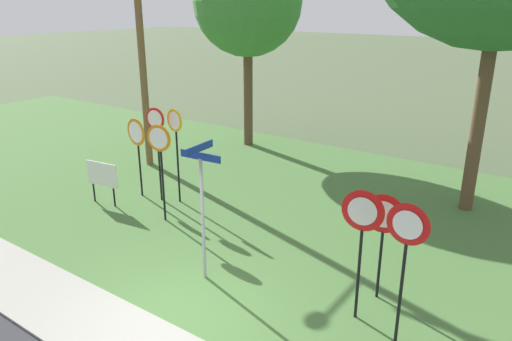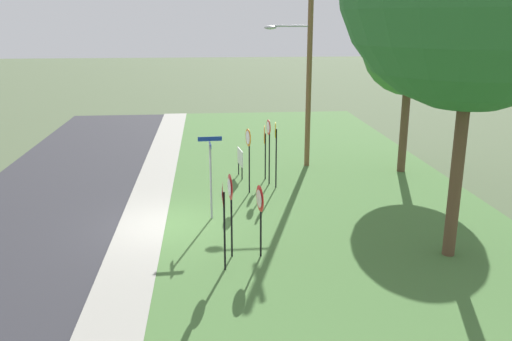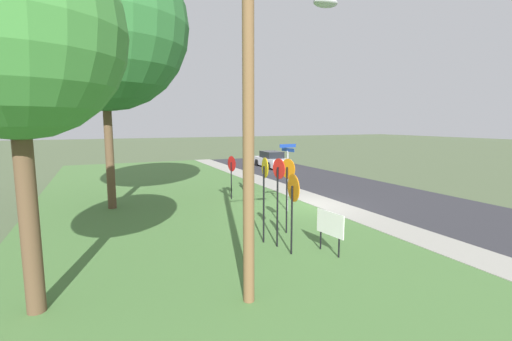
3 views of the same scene
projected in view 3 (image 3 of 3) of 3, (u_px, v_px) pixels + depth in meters
ground_plane at (311, 206)px, 16.60m from camera, size 160.00×160.00×0.00m
road_asphalt at (388, 197)px, 18.53m from camera, size 44.00×6.40×0.01m
sidewalk_strip at (325, 203)px, 16.92m from camera, size 44.00×1.60×0.06m
grass_median at (184, 219)px, 14.18m from camera, size 44.00×12.00×0.04m
stop_sign_near_left at (278, 184)px, 10.75m from camera, size 0.62×0.12×2.76m
stop_sign_near_right at (293, 196)px, 10.15m from camera, size 0.79×0.12×2.37m
stop_sign_far_left at (265, 182)px, 11.13m from camera, size 0.63×0.13×2.74m
stop_sign_far_center at (288, 180)px, 12.11m from camera, size 0.69×0.16×2.61m
yield_sign_near_left at (246, 159)px, 18.72m from camera, size 0.71×0.10×2.57m
yield_sign_near_right at (248, 161)px, 17.86m from camera, size 0.75×0.14×2.52m
yield_sign_far_left at (232, 167)px, 17.63m from camera, size 0.77×0.17×2.19m
street_name_post at (288, 171)px, 15.22m from camera, size 0.96×0.82×2.92m
utility_pole at (255, 73)px, 7.05m from camera, size 2.10×2.19×8.92m
notice_board at (330, 226)px, 10.33m from camera, size 1.09×0.18×1.25m
oak_tree_left at (12, 31)px, 6.47m from camera, size 4.08×4.08×7.56m
oak_tree_right at (102, 25)px, 14.87m from camera, size 7.22×7.22×11.53m
parked_sedan_distant at (272, 160)px, 30.90m from camera, size 4.29×2.00×1.39m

